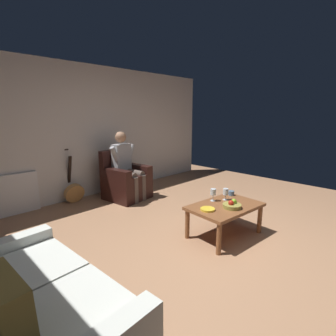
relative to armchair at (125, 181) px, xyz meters
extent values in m
plane|color=#A47554|center=(0.22, 2.42, -0.33)|extent=(7.36, 7.36, 0.00)
cube|color=silver|center=(0.22, -0.67, 0.93)|extent=(5.99, 0.06, 2.52)
cube|color=black|center=(0.00, 0.04, -0.14)|extent=(0.79, 0.79, 0.39)
cube|color=black|center=(-0.01, 0.10, 0.10)|extent=(0.47, 0.64, 0.10)
cube|color=black|center=(-0.28, 0.00, 0.17)|extent=(0.25, 0.72, 0.24)
cube|color=black|center=(0.27, 0.07, 0.17)|extent=(0.25, 0.72, 0.24)
cube|color=black|center=(0.03, -0.25, 0.33)|extent=(0.72, 0.21, 0.55)
cube|color=#9B9DA1|center=(0.01, -0.09, 0.43)|extent=(0.37, 0.22, 0.56)
sphere|color=#A87A5B|center=(0.01, -0.09, 0.85)|extent=(0.21, 0.21, 0.21)
cylinder|color=brown|center=(-0.12, 0.12, 0.17)|extent=(0.19, 0.46, 0.13)
cylinder|color=brown|center=(-0.15, 0.34, -0.09)|extent=(0.13, 0.13, 0.49)
cylinder|color=#9B9DA1|center=(-0.20, -0.06, 0.56)|extent=(0.21, 0.11, 0.29)
cylinder|color=brown|center=(0.08, 0.15, 0.17)|extent=(0.19, 0.46, 0.13)
cylinder|color=brown|center=(0.05, 0.37, -0.09)|extent=(0.13, 0.13, 0.49)
cylinder|color=#9B9DA1|center=(0.21, -0.01, 0.56)|extent=(0.21, 0.11, 0.29)
cube|color=silver|center=(2.42, 2.28, -0.14)|extent=(0.97, 1.57, 0.39)
cube|color=silver|center=(2.36, 1.96, 0.11)|extent=(0.78, 0.64, 0.11)
cube|color=silver|center=(2.33, 2.59, 0.11)|extent=(0.78, 0.64, 0.11)
cube|color=olive|center=(2.59, 2.60, 0.35)|extent=(0.17, 0.41, 0.36)
cube|color=brown|center=(0.00, 2.21, 0.08)|extent=(1.03, 0.71, 0.04)
cylinder|color=brown|center=(-0.41, 2.51, -0.14)|extent=(0.06, 0.06, 0.39)
cylinder|color=brown|center=(0.46, 2.43, -0.14)|extent=(0.06, 0.06, 0.39)
cylinder|color=brown|center=(-0.46, 1.99, -0.14)|extent=(0.06, 0.06, 0.39)
cylinder|color=brown|center=(0.41, 1.91, -0.14)|extent=(0.06, 0.06, 0.39)
cylinder|color=#B37F45|center=(0.82, -0.46, -0.15)|extent=(0.35, 0.19, 0.37)
cylinder|color=black|center=(0.82, -0.41, -0.13)|extent=(0.10, 0.03, 0.10)
cube|color=black|center=(0.82, -0.58, 0.27)|extent=(0.05, 0.17, 0.52)
cube|color=black|center=(0.82, -0.67, 0.58)|extent=(0.07, 0.07, 0.14)
cube|color=white|center=(1.73, -0.60, 0.00)|extent=(0.69, 0.06, 0.67)
cylinder|color=silver|center=(-0.18, 2.10, 0.10)|extent=(0.07, 0.07, 0.01)
cylinder|color=silver|center=(-0.18, 2.10, 0.14)|extent=(0.01, 0.01, 0.07)
cylinder|color=silver|center=(-0.18, 2.10, 0.22)|extent=(0.07, 0.07, 0.09)
cylinder|color=#590C19|center=(-0.18, 2.10, 0.19)|extent=(0.06, 0.06, 0.04)
cylinder|color=silver|center=(-0.02, 2.00, 0.10)|extent=(0.07, 0.07, 0.01)
cylinder|color=silver|center=(-0.02, 2.00, 0.15)|extent=(0.01, 0.01, 0.08)
cylinder|color=silver|center=(-0.02, 2.00, 0.23)|extent=(0.08, 0.08, 0.08)
cylinder|color=#590C19|center=(-0.02, 2.00, 0.21)|extent=(0.07, 0.07, 0.03)
cylinder|color=olive|center=(0.03, 2.33, 0.12)|extent=(0.23, 0.23, 0.05)
sphere|color=#B22214|center=(0.05, 2.33, 0.17)|extent=(0.07, 0.07, 0.07)
sphere|color=#75A423|center=(-0.03, 2.32, 0.17)|extent=(0.07, 0.07, 0.07)
cylinder|color=gold|center=(0.31, 2.16, 0.11)|extent=(0.18, 0.18, 0.02)
cylinder|color=slate|center=(-0.41, 2.05, 0.13)|extent=(0.08, 0.08, 0.07)
camera|label=1|loc=(2.79, 3.91, 1.29)|focal=27.21mm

